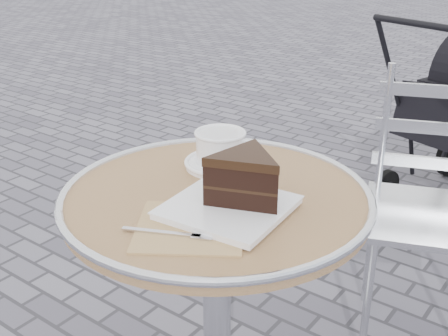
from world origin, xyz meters
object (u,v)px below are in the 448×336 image
Objects in this scene: cake_plate_set at (240,185)px; cafe_table at (217,254)px; bistro_chair at (436,178)px; cappuccino_set at (221,151)px.

cafe_table is at bearing 154.09° from cake_plate_set.
bistro_chair is (0.27, 0.79, -0.01)m from cafe_table.
cappuccino_set is 0.24m from cake_plate_set.
cafe_table is 0.82× the size of bistro_chair.
cake_plate_set is at bearing -124.19° from bistro_chair.
cake_plate_set is at bearing -20.86° from cafe_table.
bistro_chair is (0.18, 0.83, -0.23)m from cake_plate_set.
cappuccino_set is at bearing 122.79° from cafe_table.
cappuccino_set is 0.53× the size of cake_plate_set.
cafe_table is at bearing -130.80° from bistro_chair.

